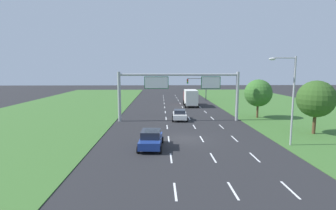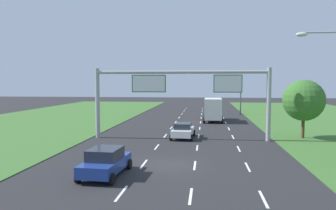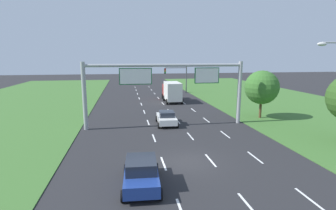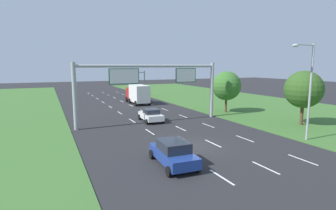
# 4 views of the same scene
# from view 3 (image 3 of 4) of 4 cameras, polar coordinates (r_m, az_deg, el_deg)

# --- Properties ---
(ground_plane) EXTENTS (200.00, 200.00, 0.00)m
(ground_plane) POSITION_cam_3_polar(r_m,az_deg,el_deg) (19.43, 4.24, -12.23)
(ground_plane) COLOR #262628
(grass_verge_right) EXTENTS (24.00, 120.00, 0.06)m
(grass_verge_right) POSITION_cam_3_polar(r_m,az_deg,el_deg) (38.05, 32.58, -2.50)
(grass_verge_right) COLOR #3D6B2D
(grass_verge_right) RESTS_ON ground_plane
(lane_dashes_inner_left) EXTENTS (0.14, 68.40, 0.01)m
(lane_dashes_inner_left) POSITION_cam_3_polar(r_m,az_deg,el_deg) (33.35, -4.81, -2.53)
(lane_dashes_inner_left) COLOR white
(lane_dashes_inner_left) RESTS_ON ground_plane
(lane_dashes_inner_right) EXTENTS (0.14, 68.40, 0.01)m
(lane_dashes_inner_right) POSITION_cam_3_polar(r_m,az_deg,el_deg) (33.80, 1.12, -2.32)
(lane_dashes_inner_right) COLOR white
(lane_dashes_inner_right) RESTS_ON ground_plane
(lane_dashes_slip) EXTENTS (0.14, 68.40, 0.01)m
(lane_dashes_slip) POSITION_cam_3_polar(r_m,az_deg,el_deg) (34.60, 6.83, -2.09)
(lane_dashes_slip) COLOR white
(lane_dashes_slip) RESTS_ON ground_plane
(car_near_red) EXTENTS (2.37, 4.29, 1.53)m
(car_near_red) POSITION_cam_3_polar(r_m,az_deg,el_deg) (29.27, -0.33, -2.81)
(car_near_red) COLOR white
(car_near_red) RESTS_ON ground_plane
(car_lead_silver) EXTENTS (2.41, 4.53, 1.67)m
(car_lead_silver) POSITION_cam_3_polar(r_m,az_deg,el_deg) (15.87, -5.83, -14.33)
(car_lead_silver) COLOR navy
(car_lead_silver) RESTS_ON ground_plane
(box_truck) EXTENTS (2.77, 7.16, 3.32)m
(box_truck) POSITION_cam_3_polar(r_m,az_deg,el_deg) (44.14, 0.82, 3.03)
(box_truck) COLOR #B21E19
(box_truck) RESTS_ON ground_plane
(sign_gantry) EXTENTS (17.24, 0.44, 7.00)m
(sign_gantry) POSITION_cam_3_polar(r_m,az_deg,el_deg) (27.94, -0.40, 5.13)
(sign_gantry) COLOR #9EA0A5
(sign_gantry) RESTS_ON ground_plane
(traffic_light_mast) EXTENTS (4.76, 0.49, 5.60)m
(traffic_light_mast) POSITION_cam_3_polar(r_m,az_deg,el_deg) (54.51, 2.03, 6.66)
(traffic_light_mast) COLOR #47494F
(traffic_light_mast) RESTS_ON ground_plane
(roadside_tree_mid) EXTENTS (4.09, 4.09, 5.87)m
(roadside_tree_mid) POSITION_cam_3_polar(r_m,az_deg,el_deg) (33.78, 19.74, 3.63)
(roadside_tree_mid) COLOR #513823
(roadside_tree_mid) RESTS_ON ground_plane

